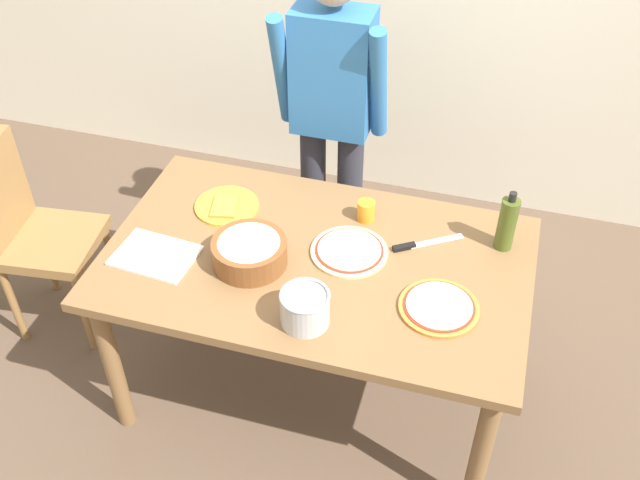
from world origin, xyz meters
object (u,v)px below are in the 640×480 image
object	(u,v)px
popcorn_bowl	(249,250)
person_cook	(332,111)
olive_oil_bottle	(507,223)
cutting_board_white	(155,256)
plate_with_slice	(226,206)
chef_knife	(419,244)
pizza_cooked_on_tray	(439,307)
dining_table	(316,276)
cup_orange	(366,211)
pizza_raw_on_board	(349,251)
steel_pot	(305,308)
chair_wooden_left	(33,229)

from	to	relation	value
popcorn_bowl	person_cook	bearing A→B (deg)	84.52
olive_oil_bottle	cutting_board_white	distance (m)	1.33
plate_with_slice	chef_knife	distance (m)	0.80
pizza_cooked_on_tray	cutting_board_white	xyz separation A→B (m)	(-1.07, -0.03, -0.00)
dining_table	cup_orange	xyz separation A→B (m)	(0.12, 0.28, 0.13)
person_cook	pizza_raw_on_board	distance (m)	0.76
pizza_cooked_on_tray	steel_pot	distance (m)	0.47
person_cook	pizza_cooked_on_tray	world-z (taller)	person_cook
pizza_cooked_on_tray	olive_oil_bottle	distance (m)	0.45
chair_wooden_left	olive_oil_bottle	distance (m)	2.02
plate_with_slice	cutting_board_white	distance (m)	0.38
cutting_board_white	olive_oil_bottle	bearing A→B (deg)	18.82
dining_table	chair_wooden_left	size ratio (longest dim) A/B	1.68
cup_orange	chef_knife	xyz separation A→B (m)	(0.24, -0.10, -0.04)
chef_knife	dining_table	bearing A→B (deg)	-153.37
popcorn_bowl	steel_pot	xyz separation A→B (m)	(0.28, -0.23, 0.00)
pizza_raw_on_board	plate_with_slice	world-z (taller)	plate_with_slice
cutting_board_white	chef_knife	size ratio (longest dim) A/B	1.17
chair_wooden_left	pizza_cooked_on_tray	world-z (taller)	chair_wooden_left
pizza_cooked_on_tray	steel_pot	bearing A→B (deg)	-156.75
chair_wooden_left	popcorn_bowl	xyz separation A→B (m)	(1.09, -0.16, 0.28)
olive_oil_bottle	cup_orange	world-z (taller)	olive_oil_bottle
pizza_cooked_on_tray	olive_oil_bottle	xyz separation A→B (m)	(0.18, 0.40, 0.10)
chef_knife	pizza_cooked_on_tray	bearing A→B (deg)	-68.00
chair_wooden_left	person_cook	bearing A→B (deg)	30.54
person_cook	pizza_raw_on_board	world-z (taller)	person_cook
plate_with_slice	cutting_board_white	world-z (taller)	plate_with_slice
pizza_raw_on_board	plate_with_slice	distance (m)	0.57
plate_with_slice	dining_table	bearing A→B (deg)	-23.74
person_cook	pizza_cooked_on_tray	distance (m)	1.11
person_cook	chef_knife	xyz separation A→B (m)	(0.51, -0.58, -0.17)
cutting_board_white	chef_knife	bearing A→B (deg)	19.82
cutting_board_white	pizza_cooked_on_tray	bearing A→B (deg)	1.51
chair_wooden_left	steel_pot	world-z (taller)	chair_wooden_left
pizza_raw_on_board	popcorn_bowl	bearing A→B (deg)	-155.58
person_cook	cutting_board_white	size ratio (longest dim) A/B	5.40
chair_wooden_left	pizza_cooked_on_tray	bearing A→B (deg)	-6.25
pizza_cooked_on_tray	popcorn_bowl	size ratio (longest dim) A/B	1.02
popcorn_bowl	chef_knife	bearing A→B (deg)	24.64
chair_wooden_left	pizza_raw_on_board	bearing A→B (deg)	-0.02
olive_oil_bottle	popcorn_bowl	bearing A→B (deg)	-158.31
popcorn_bowl	steel_pot	size ratio (longest dim) A/B	1.61
pizza_raw_on_board	chef_knife	xyz separation A→B (m)	(0.25, 0.12, -0.00)
chef_knife	pizza_raw_on_board	bearing A→B (deg)	-155.05
chair_wooden_left	pizza_cooked_on_tray	size ratio (longest dim) A/B	3.34
person_cook	plate_with_slice	world-z (taller)	person_cook
pizza_raw_on_board	chef_knife	distance (m)	0.27
pizza_raw_on_board	steel_pot	size ratio (longest dim) A/B	1.70
pizza_raw_on_board	pizza_cooked_on_tray	xyz separation A→B (m)	(0.37, -0.20, -0.00)
olive_oil_bottle	chef_knife	distance (m)	0.34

